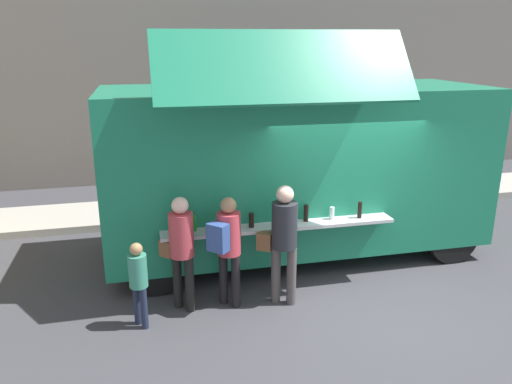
{
  "coord_description": "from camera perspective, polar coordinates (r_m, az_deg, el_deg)",
  "views": [
    {
      "loc": [
        -3.06,
        -5.97,
        3.65
      ],
      "look_at": [
        -1.26,
        1.52,
        1.3
      ],
      "focal_mm": 34.67,
      "sensor_mm": 36.0,
      "label": 1
    }
  ],
  "objects": [
    {
      "name": "food_truck_main",
      "position": [
        8.54,
        4.65,
        3.06
      ],
      "size": [
        6.42,
        3.09,
        3.81
      ],
      "rotation": [
        0.0,
        0.0,
        -0.01
      ],
      "color": "#1A7754",
      "rests_on": "ground"
    },
    {
      "name": "curb_strip",
      "position": [
        11.17,
        -19.99,
        -2.76
      ],
      "size": [
        28.0,
        1.6,
        0.15
      ],
      "primitive_type": "cube",
      "color": "#9E998E",
      "rests_on": "ground"
    },
    {
      "name": "ground_plane",
      "position": [
        7.64,
        12.18,
        -11.99
      ],
      "size": [
        60.0,
        60.0,
        0.0
      ],
      "primitive_type": "plane",
      "color": "#38383D"
    },
    {
      "name": "customer_rear_waiting",
      "position": [
        6.9,
        -8.66,
        -5.96
      ],
      "size": [
        0.48,
        0.48,
        1.67
      ],
      "rotation": [
        0.0,
        0.0,
        0.78
      ],
      "color": "black",
      "rests_on": "ground"
    },
    {
      "name": "customer_mid_with_backpack",
      "position": [
        6.9,
        -3.33,
        -5.71
      ],
      "size": [
        0.5,
        0.5,
        1.63
      ],
      "rotation": [
        0.0,
        0.0,
        0.78
      ],
      "color": "black",
      "rests_on": "ground"
    },
    {
      "name": "child_near_queue",
      "position": [
        6.7,
        -13.43,
        -9.56
      ],
      "size": [
        0.24,
        0.24,
        1.2
      ],
      "rotation": [
        0.0,
        0.0,
        0.6
      ],
      "color": "#1D253A",
      "rests_on": "ground"
    },
    {
      "name": "customer_front_ordering",
      "position": [
        6.97,
        3.15,
        -4.97
      ],
      "size": [
        0.55,
        0.45,
        1.77
      ],
      "rotation": [
        0.0,
        0.0,
        1.01
      ],
      "color": "#4B4343",
      "rests_on": "ground"
    },
    {
      "name": "trash_bin",
      "position": [
        12.63,
        19.31,
        1.45
      ],
      "size": [
        0.6,
        0.6,
        0.96
      ],
      "primitive_type": "cylinder",
      "color": "#2B5E34",
      "rests_on": "ground"
    }
  ]
}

